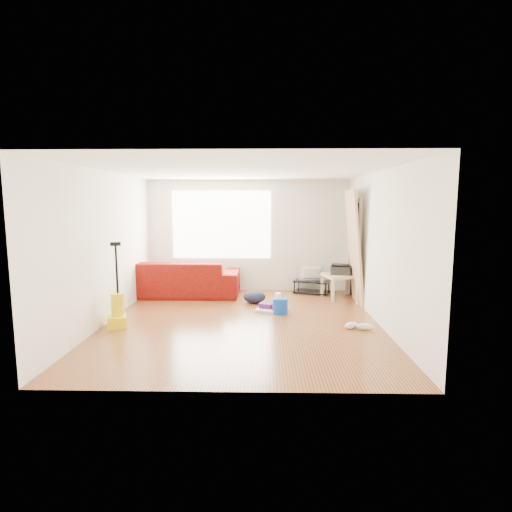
{
  "coord_description": "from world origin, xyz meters",
  "views": [
    {
      "loc": [
        0.37,
        -6.48,
        1.97
      ],
      "look_at": [
        0.22,
        0.6,
        1.04
      ],
      "focal_mm": 28.0,
      "sensor_mm": 36.0,
      "label": 1
    }
  ],
  "objects_px": {
    "tv_stand": "(312,286)",
    "vacuum": "(117,311)",
    "side_table": "(340,278)",
    "bucket": "(280,313)",
    "backpack": "(254,303)",
    "sofa": "(178,295)",
    "cleaning_tray": "(273,307)"
  },
  "relations": [
    {
      "from": "tv_stand",
      "to": "bucket",
      "type": "relative_size",
      "value": 3.1
    },
    {
      "from": "tv_stand",
      "to": "vacuum",
      "type": "distance_m",
      "value": 4.24
    },
    {
      "from": "side_table",
      "to": "cleaning_tray",
      "type": "relative_size",
      "value": 1.17
    },
    {
      "from": "side_table",
      "to": "cleaning_tray",
      "type": "xyz_separation_m",
      "value": [
        -1.43,
        -1.02,
        -0.37
      ]
    },
    {
      "from": "bucket",
      "to": "cleaning_tray",
      "type": "height_order",
      "value": "cleaning_tray"
    },
    {
      "from": "tv_stand",
      "to": "side_table",
      "type": "xyz_separation_m",
      "value": [
        0.53,
        -0.46,
        0.28
      ]
    },
    {
      "from": "cleaning_tray",
      "to": "side_table",
      "type": "bearing_deg",
      "value": 35.55
    },
    {
      "from": "backpack",
      "to": "vacuum",
      "type": "bearing_deg",
      "value": -142.88
    },
    {
      "from": "cleaning_tray",
      "to": "vacuum",
      "type": "relative_size",
      "value": 0.48
    },
    {
      "from": "tv_stand",
      "to": "vacuum",
      "type": "bearing_deg",
      "value": -124.42
    },
    {
      "from": "sofa",
      "to": "backpack",
      "type": "distance_m",
      "value": 1.79
    },
    {
      "from": "bucket",
      "to": "vacuum",
      "type": "xyz_separation_m",
      "value": [
        -2.65,
        -0.83,
        0.25
      ]
    },
    {
      "from": "sofa",
      "to": "backpack",
      "type": "height_order",
      "value": "sofa"
    },
    {
      "from": "backpack",
      "to": "cleaning_tray",
      "type": "bearing_deg",
      "value": -57.11
    },
    {
      "from": "tv_stand",
      "to": "cleaning_tray",
      "type": "height_order",
      "value": "tv_stand"
    },
    {
      "from": "sofa",
      "to": "bucket",
      "type": "xyz_separation_m",
      "value": [
        2.16,
        -1.4,
        0.0
      ]
    },
    {
      "from": "cleaning_tray",
      "to": "backpack",
      "type": "distance_m",
      "value": 0.67
    },
    {
      "from": "cleaning_tray",
      "to": "bucket",
      "type": "bearing_deg",
      "value": -55.83
    },
    {
      "from": "bucket",
      "to": "cleaning_tray",
      "type": "relative_size",
      "value": 0.42
    },
    {
      "from": "tv_stand",
      "to": "vacuum",
      "type": "relative_size",
      "value": 0.63
    },
    {
      "from": "vacuum",
      "to": "backpack",
      "type": "bearing_deg",
      "value": 17.62
    },
    {
      "from": "sofa",
      "to": "vacuum",
      "type": "xyz_separation_m",
      "value": [
        -0.5,
        -2.23,
        0.25
      ]
    },
    {
      "from": "side_table",
      "to": "backpack",
      "type": "distance_m",
      "value": 1.89
    },
    {
      "from": "tv_stand",
      "to": "cleaning_tray",
      "type": "bearing_deg",
      "value": -101.77
    },
    {
      "from": "tv_stand",
      "to": "backpack",
      "type": "distance_m",
      "value": 1.55
    },
    {
      "from": "tv_stand",
      "to": "vacuum",
      "type": "height_order",
      "value": "vacuum"
    },
    {
      "from": "side_table",
      "to": "bucket",
      "type": "bearing_deg",
      "value": -136.93
    },
    {
      "from": "tv_stand",
      "to": "side_table",
      "type": "relative_size",
      "value": 1.13
    },
    {
      "from": "tv_stand",
      "to": "side_table",
      "type": "distance_m",
      "value": 0.76
    },
    {
      "from": "sofa",
      "to": "cleaning_tray",
      "type": "height_order",
      "value": "sofa"
    },
    {
      "from": "bucket",
      "to": "cleaning_tray",
      "type": "distance_m",
      "value": 0.24
    },
    {
      "from": "sofa",
      "to": "side_table",
      "type": "bearing_deg",
      "value": 176.89
    }
  ]
}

